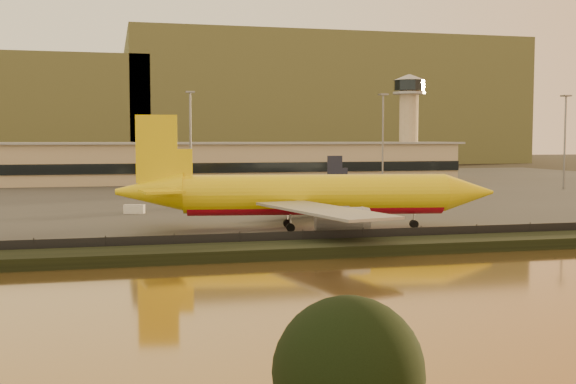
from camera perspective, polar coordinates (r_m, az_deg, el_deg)
name	(u,v)px	position (r m, az deg, el deg)	size (l,w,h in m)	color
ground	(320,235)	(104.81, 2.51, -3.42)	(900.00, 900.00, 0.00)	black
embankment	(359,247)	(88.69, 5.61, -4.38)	(320.00, 7.00, 1.40)	black
tarmac	(222,189)	(197.35, -5.25, 0.21)	(320.00, 220.00, 0.20)	#2D2D2D
perimeter_fence	(348,238)	(92.35, 4.78, -3.66)	(300.00, 0.05, 2.20)	black
terminal_building	(160,163)	(225.85, -10.06, 2.23)	(202.00, 25.00, 12.60)	tan
control_tower	(409,116)	(251.22, 9.53, 5.96)	(11.20, 11.20, 35.50)	tan
apron_light_masts	(293,131)	(180.19, 0.41, 4.81)	(152.20, 12.20, 25.40)	slate
distant_hills	(125,109)	(440.11, -12.76, 6.43)	(470.00, 160.00, 70.00)	olive
dhl_cargo_jet	(309,196)	(109.18, 1.68, -0.28)	(57.78, 56.04, 17.27)	#DFC00B
white_narrowbody_jet	(389,184)	(172.28, 8.01, 0.60)	(33.94, 33.15, 9.76)	silver
gse_vehicle_yellow	(333,211)	(129.42, 3.55, -1.49)	(3.73, 1.68, 1.68)	#DFC00B
gse_vehicle_white	(134,209)	(135.52, -12.05, -1.32)	(3.66, 1.65, 1.65)	silver
shore_tree	(355,375)	(28.00, 5.30, -14.20)	(6.15, 5.71, 8.20)	black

